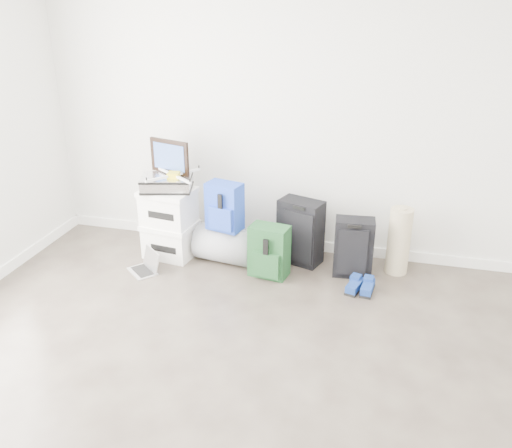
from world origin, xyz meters
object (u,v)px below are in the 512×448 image
(boxes_stack, at_px, (170,223))
(large_suitcase, at_px, (300,232))
(laptop, at_px, (146,266))
(duffel_bag, at_px, (226,245))
(carry_on, at_px, (353,248))
(briefcase, at_px, (167,183))

(boxes_stack, bearing_deg, large_suitcase, 15.41)
(boxes_stack, distance_m, laptop, 0.47)
(laptop, bearing_deg, large_suitcase, 63.38)
(duffel_bag, bearing_deg, carry_on, 9.87)
(carry_on, xyz_separation_m, laptop, (-1.81, -0.40, -0.22))
(boxes_stack, height_order, carry_on, boxes_stack)
(boxes_stack, height_order, laptop, boxes_stack)
(boxes_stack, height_order, duffel_bag, boxes_stack)
(laptop, bearing_deg, briefcase, 116.47)
(boxes_stack, relative_size, large_suitcase, 1.10)
(large_suitcase, bearing_deg, carry_on, 3.79)
(carry_on, bearing_deg, boxes_stack, 175.95)
(duffel_bag, height_order, large_suitcase, large_suitcase)
(carry_on, relative_size, laptop, 1.58)
(briefcase, xyz_separation_m, carry_on, (1.71, 0.04, -0.46))
(briefcase, height_order, laptop, briefcase)
(duffel_bag, relative_size, large_suitcase, 0.91)
(briefcase, relative_size, carry_on, 0.83)
(briefcase, xyz_separation_m, duffel_bag, (0.55, 0.01, -0.56))
(briefcase, bearing_deg, boxes_stack, 75.54)
(duffel_bag, relative_size, laptop, 1.64)
(large_suitcase, height_order, carry_on, large_suitcase)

